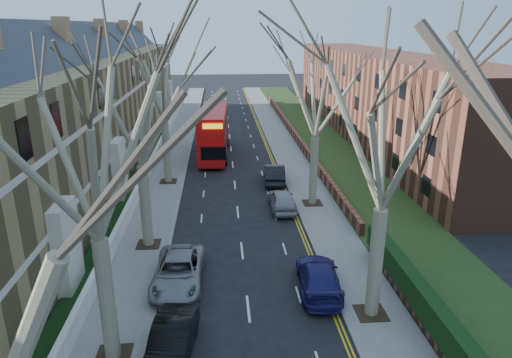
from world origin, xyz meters
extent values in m
cube|color=slate|center=(-6.00, 39.00, 0.06)|extent=(3.00, 102.00, 0.12)
cube|color=slate|center=(6.00, 39.00, 0.06)|extent=(3.00, 102.00, 0.12)
cube|color=olive|center=(-13.80, 31.00, 5.00)|extent=(9.00, 78.00, 10.00)
cube|color=#30333B|center=(-13.80, 31.00, 11.00)|extent=(4.67, 78.00, 4.67)
cube|color=silver|center=(-9.35, 31.00, 3.50)|extent=(0.12, 78.00, 0.35)
cube|color=silver|center=(-9.35, 31.00, 7.00)|extent=(0.12, 78.00, 0.35)
cube|color=brown|center=(17.50, 43.00, 5.00)|extent=(8.00, 54.00, 10.00)
cube|color=brown|center=(7.70, 43.00, 0.57)|extent=(0.35, 54.00, 0.90)
cube|color=white|center=(-7.65, 31.00, 0.62)|extent=(0.30, 78.00, 1.00)
cube|color=#203613|center=(10.50, 39.00, 0.15)|extent=(6.00, 102.00, 0.06)
cylinder|color=#746C53|center=(-5.70, 6.00, 2.75)|extent=(0.64, 0.64, 5.25)
cube|color=#2D2116|center=(-5.70, 6.00, 0.14)|extent=(1.40, 1.40, 0.05)
cylinder|color=#746C53|center=(-5.70, 16.00, 2.66)|extent=(0.64, 0.64, 5.07)
cube|color=#2D2116|center=(-5.70, 16.00, 0.14)|extent=(1.40, 1.40, 0.05)
cylinder|color=#746C53|center=(-5.70, 28.00, 2.75)|extent=(0.60, 0.60, 5.25)
cube|color=#2D2116|center=(-5.70, 28.00, 0.14)|extent=(1.40, 1.40, 0.05)
cylinder|color=#746C53|center=(5.70, 8.00, 2.75)|extent=(0.64, 0.64, 5.25)
cube|color=#2D2116|center=(5.70, 8.00, 0.14)|extent=(1.40, 1.40, 0.05)
cylinder|color=#746C53|center=(5.70, 22.00, 2.66)|extent=(0.60, 0.60, 5.07)
cube|color=#2D2116|center=(5.70, 22.00, 0.14)|extent=(1.40, 1.40, 0.05)
cube|color=#BD0D0E|center=(-1.80, 36.34, 1.49)|extent=(3.11, 11.46, 2.27)
cube|color=#BD0D0E|center=(-1.80, 36.34, 3.65)|extent=(3.08, 10.89, 2.06)
cube|color=black|center=(-1.80, 36.34, 1.95)|extent=(3.09, 10.55, 0.93)
cube|color=black|center=(-1.80, 36.34, 3.76)|extent=(3.08, 10.33, 0.93)
imported|color=black|center=(-3.31, 5.90, 0.75)|extent=(2.12, 4.72, 1.51)
imported|color=gray|center=(-3.48, 11.45, 0.76)|extent=(2.70, 5.53, 1.51)
imported|color=navy|center=(3.69, 10.36, 0.74)|extent=(2.54, 5.25, 1.47)
imported|color=gray|center=(3.28, 21.24, 0.76)|extent=(1.83, 4.49, 1.52)
imported|color=black|center=(3.43, 27.34, 0.81)|extent=(2.13, 5.02, 1.61)
camera|label=1|loc=(-1.12, -9.72, 12.91)|focal=32.00mm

